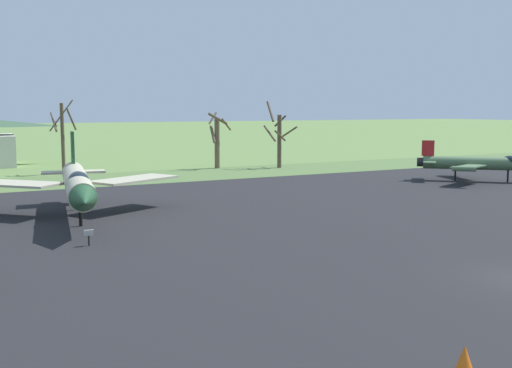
# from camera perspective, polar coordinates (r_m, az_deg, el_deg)

# --- Properties ---
(asphalt_apron) EXTENTS (100.39, 48.09, 0.05)m
(asphalt_apron) POSITION_cam_1_polar(r_m,az_deg,el_deg) (38.47, 6.61, -3.62)
(asphalt_apron) COLOR black
(asphalt_apron) RESTS_ON ground
(grass_verge_strip) EXTENTS (160.39, 12.00, 0.06)m
(grass_verge_strip) POSITION_cam_1_polar(r_m,az_deg,el_deg) (65.19, -8.57, 0.72)
(grass_verge_strip) COLOR #53703C
(grass_verge_strip) RESTS_ON ground
(jet_fighter_front_right) EXTENTS (11.71, 11.46, 3.98)m
(jet_fighter_front_right) POSITION_cam_1_polar(r_m,az_deg,el_deg) (63.50, 20.54, 1.82)
(jet_fighter_front_right) COLOR #4C6B47
(jet_fighter_front_right) RESTS_ON ground
(jet_fighter_rear_center) EXTENTS (14.25, 16.74, 5.43)m
(jet_fighter_rear_center) POSITION_cam_1_polar(r_m,az_deg,el_deg) (41.03, -16.25, 0.10)
(jet_fighter_rear_center) COLOR #B7B293
(jet_fighter_rear_center) RESTS_ON ground
(info_placard_rear_center) EXTENTS (0.51, 0.29, 0.91)m
(info_placard_rear_center) POSITION_cam_1_polar(r_m,az_deg,el_deg) (32.91, -15.27, -4.70)
(info_placard_rear_center) COLOR black
(info_placard_rear_center) RESTS_ON ground
(bare_tree_far_left) EXTENTS (2.86, 2.87, 8.07)m
(bare_tree_far_left) POSITION_cam_1_polar(r_m,az_deg,el_deg) (69.91, -17.52, 4.45)
(bare_tree_far_left) COLOR brown
(bare_tree_far_left) RESTS_ON ground
(bare_tree_left_of_center) EXTENTS (3.31, 2.81, 6.69)m
(bare_tree_left_of_center) POSITION_cam_1_polar(r_m,az_deg,el_deg) (72.69, -3.63, 4.18)
(bare_tree_left_of_center) COLOR brown
(bare_tree_left_of_center) RESTS_ON ground
(bare_tree_center) EXTENTS (3.43, 3.26, 7.99)m
(bare_tree_center) POSITION_cam_1_polar(r_m,az_deg,el_deg) (73.30, 2.10, 4.45)
(bare_tree_center) COLOR brown
(bare_tree_center) RESTS_ON ground
(traffic_cone) EXTENTS (0.56, 0.56, 0.80)m
(traffic_cone) POSITION_cam_1_polar(r_m,az_deg,el_deg) (18.03, 18.80, -15.18)
(traffic_cone) COLOR orange
(traffic_cone) RESTS_ON ground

